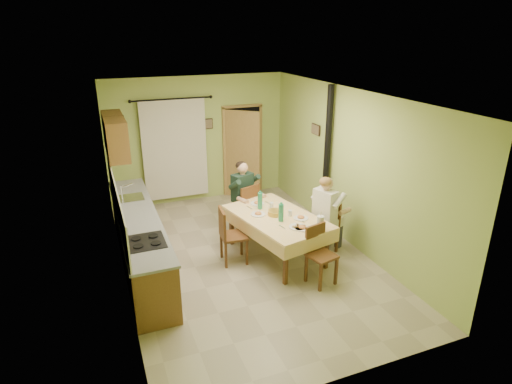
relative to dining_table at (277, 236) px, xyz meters
name	(u,v)px	position (x,y,z in m)	size (l,w,h in m)	color
floor	(245,257)	(-0.54, 0.14, -0.38)	(4.00, 6.00, 0.01)	tan
room_shell	(244,157)	(-0.54, 0.14, 1.44)	(4.04, 6.04, 2.82)	#AAC264
kitchen_run	(139,239)	(-2.25, 0.54, 0.10)	(0.64, 3.64, 1.56)	brown
upper_cabinets	(115,136)	(-2.36, 1.84, 1.57)	(0.35, 1.40, 0.70)	brown
curtain	(175,149)	(-1.09, 3.04, 0.88)	(1.70, 0.07, 2.22)	black
doorway	(243,152)	(0.46, 2.98, 0.67)	(0.96, 0.58, 2.15)	black
dining_table	(277,236)	(0.00, 0.00, 0.00)	(1.50, 2.07, 0.76)	#E9C17A
tableware	(282,214)	(0.05, -0.10, 0.45)	(0.88, 1.52, 0.33)	white
chair_far	(244,218)	(-0.20, 1.10, -0.09)	(0.55, 0.55, 0.99)	#533116
chair_near	(321,266)	(0.28, -1.03, -0.09)	(0.46, 0.46, 0.94)	#533116
chair_right	(325,237)	(0.86, -0.18, -0.09)	(0.48, 0.48, 0.93)	#533116
chair_left	(233,246)	(-0.77, 0.09, -0.09)	(0.46, 0.46, 0.98)	#533116
man_far	(243,189)	(-0.20, 1.11, 0.50)	(0.65, 0.58, 1.39)	#192D23
man_right	(326,206)	(0.84, -0.18, 0.50)	(0.58, 0.65, 1.39)	silver
stove_flue	(326,178)	(1.36, 0.74, 0.65)	(0.24, 0.24, 2.80)	black
picture_back	(209,124)	(-0.29, 3.11, 1.37)	(0.19, 0.03, 0.23)	black
picture_right	(316,129)	(1.43, 1.34, 1.47)	(0.03, 0.31, 0.21)	brown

